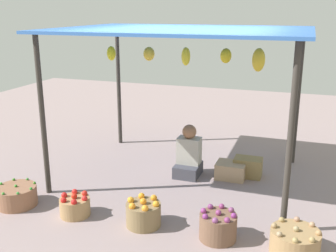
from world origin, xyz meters
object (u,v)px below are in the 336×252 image
Objects in this scene: basket_red_tomatoes at (75,206)px; wooden_crate_stacked_rear at (248,167)px; basket_potatoes at (295,241)px; basket_purple_onions at (218,226)px; basket_green_chilies at (17,196)px; wooden_crate_near_vendor at (231,170)px; basket_oranges at (143,214)px; vendor_person at (189,156)px.

basket_red_tomatoes is 0.90× the size of wooden_crate_stacked_rear.
basket_purple_onions is at bearing 179.90° from basket_potatoes.
basket_green_chilies is 0.99× the size of basket_potatoes.
basket_purple_onions is 0.96× the size of wooden_crate_near_vendor.
basket_oranges is at bearing -116.86° from wooden_crate_stacked_rear.
basket_purple_onions reaches higher than wooden_crate_near_vendor.
vendor_person reaches higher than basket_green_chilies.
basket_potatoes is at bearing -67.77° from wooden_crate_stacked_rear.
wooden_crate_stacked_rear is at bearing 46.24° from basket_red_tomatoes.
basket_green_chilies is 2.59m from basket_purple_onions.
basket_green_chilies is 0.84m from basket_red_tomatoes.
basket_purple_onions is (2.59, 0.06, 0.03)m from basket_green_chilies.
basket_potatoes is (0.80, -0.00, -0.02)m from basket_purple_onions.
basket_green_chilies is 1.37× the size of basket_red_tomatoes.
vendor_person is at bearing -172.02° from wooden_crate_near_vendor.
wooden_crate_near_vendor is at bearing 47.79° from basket_red_tomatoes.
basket_purple_onions is 1.00× the size of wooden_crate_stacked_rear.
basket_potatoes reaches higher than basket_red_tomatoes.
basket_red_tomatoes is 1.75m from basket_purple_onions.
vendor_person is 1.56× the size of basket_green_chilies.
basket_potatoes is at bearing -0.10° from basket_purple_onions.
wooden_crate_near_vendor is at bearing 120.09° from basket_potatoes.
basket_oranges reaches higher than basket_potatoes.
basket_red_tomatoes reaches higher than basket_green_chilies.
wooden_crate_near_vendor is (2.42, 1.75, -0.01)m from basket_green_chilies.
basket_red_tomatoes is 2.61m from wooden_crate_stacked_rear.
basket_green_chilies is at bearing -137.22° from vendor_person.
basket_potatoes reaches higher than basket_green_chilies.
basket_red_tomatoes is 0.72× the size of basket_potatoes.
basket_oranges reaches higher than wooden_crate_near_vendor.
basket_purple_onions is 0.80× the size of basket_potatoes.
basket_green_chilies is at bearing -179.00° from basket_potatoes.
basket_purple_onions is 0.80m from basket_potatoes.
basket_purple_onions reaches higher than basket_potatoes.
basket_green_chilies is 1.24× the size of basket_oranges.
basket_oranges is (0.88, 0.05, 0.02)m from basket_red_tomatoes.
wooden_crate_near_vendor is at bearing -147.34° from wooden_crate_stacked_rear.
wooden_crate_near_vendor is (1.58, 1.74, -0.00)m from basket_red_tomatoes.
vendor_person reaches higher than basket_oranges.
basket_potatoes reaches higher than wooden_crate_near_vendor.
vendor_person is 2.14× the size of basket_red_tomatoes.
basket_oranges is (-0.07, -1.60, -0.15)m from vendor_person.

